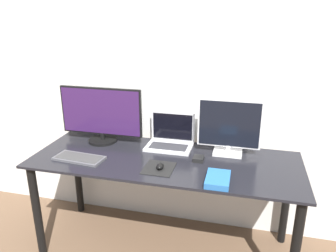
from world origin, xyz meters
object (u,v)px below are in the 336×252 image
Objects in this scene: book at (218,179)px; laptop at (171,138)px; keyboard at (79,158)px; power_brick at (199,159)px; monitor_right at (229,127)px; mouse at (160,166)px; monitor_left at (101,115)px.

laptop is at bearing 130.48° from book.
power_brick is at bearing 12.60° from keyboard.
monitor_right is 1.07m from keyboard.
mouse reaches higher than keyboard.
power_brick is (-0.16, 0.27, -0.00)m from book.
book reaches higher than power_brick.
mouse is 0.29m from power_brick.
power_brick is (0.22, 0.19, -0.01)m from mouse.
monitor_left is 0.41m from keyboard.
power_brick is (0.25, -0.21, -0.05)m from laptop.
monitor_left reaches higher than power_brick.
mouse is (0.59, -0.01, 0.01)m from keyboard.
monitor_right is 0.46m from laptop.
power_brick is (-0.19, -0.17, -0.19)m from monitor_right.
monitor_right is 5.89× the size of mouse.
mouse is at bearing -32.28° from monitor_left.
monitor_right reaches higher than keyboard.
keyboard is 0.97m from book.
keyboard is (-1.00, -0.35, -0.19)m from monitor_right.
monitor_right is 0.31m from power_brick.
monitor_right is at bearing 19.31° from keyboard.
laptop is (-0.44, 0.05, -0.14)m from monitor_right.
monitor_right is (0.98, 0.00, -0.01)m from monitor_left.
monitor_right is at bearing -6.13° from laptop.
mouse is at bearing 169.02° from book.
monitor_left is 1.91× the size of laptop.
monitor_right is 2.06× the size of book.
book is at bearing -93.30° from monitor_right.
mouse reaches higher than power_brick.
laptop is 0.69m from keyboard.
mouse is at bearing -1.21° from keyboard.
monitor_left reaches higher than laptop.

